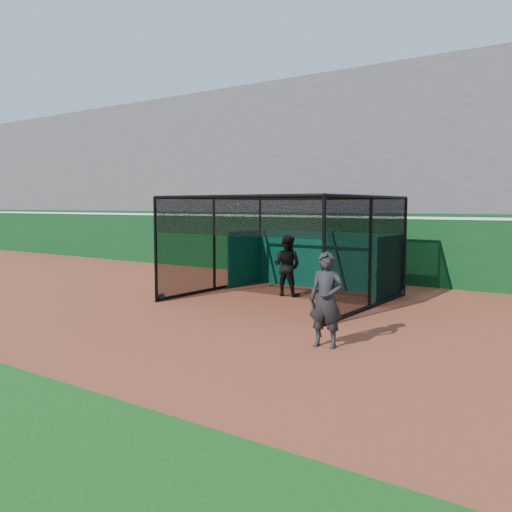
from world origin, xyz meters
The scene contains 6 objects.
ground centered at (0.00, 0.00, 0.00)m, with size 120.00×120.00×0.00m, color brown.
outfield_wall centered at (0.00, 8.50, 1.29)m, with size 50.00×0.50×2.50m.
grandstand centered at (0.00, 12.27, 4.48)m, with size 50.00×7.85×8.95m.
batting_cage centered at (0.62, 3.52, 1.50)m, with size 5.50×5.31×3.01m.
batter centered at (0.38, 4.03, 0.94)m, with size 0.91×0.71×1.87m, color black.
on_deck_player centered at (4.24, -0.68, 0.94)m, with size 0.76×0.57×1.88m.
Camera 1 is at (9.17, -10.00, 2.78)m, focal length 38.00 mm.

